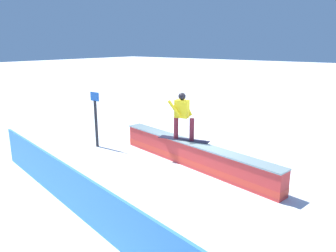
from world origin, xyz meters
name	(u,v)px	position (x,y,z in m)	size (l,w,h in m)	color
ground_plane	(193,166)	(0.00, 0.00, 0.00)	(120.00, 120.00, 0.00)	white
grind_box	(193,155)	(0.00, 0.00, 0.33)	(5.84, 1.54, 0.73)	red
snowboarder	(182,115)	(0.45, -0.06, 1.50)	(1.61, 0.63, 1.43)	black
safety_fence	(85,200)	(0.00, 3.94, 0.51)	(9.54, 0.06, 1.03)	#3A84EB
trail_marker	(96,118)	(3.72, 0.51, 1.04)	(0.40, 0.10, 1.94)	#262628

